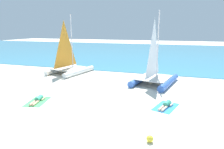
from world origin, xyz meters
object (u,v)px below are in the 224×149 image
Objects in this scene: sailboat_blue at (154,73)px; towel_left at (38,101)px; sailboat_white at (69,65)px; sunbather_right at (166,105)px; towel_right at (166,107)px; beach_ball at (150,139)px; sunbather_left at (38,99)px.

towel_left is (-6.53, -6.62, -0.89)m from sailboat_blue.
sailboat_white reaches higher than sunbather_right.
sunbather_right is at bearing 73.59° from towel_right.
sailboat_blue is at bearing 45.38° from towel_left.
sailboat_blue reaches higher than beach_ball.
sailboat_blue is at bearing 121.23° from sunbather_right.
beach_ball is at bearing -78.96° from sunbather_right.
towel_left is 1.22× the size of sunbather_left.
towel_left is 7.85m from beach_ball.
sunbather_right is (0.02, 0.06, 0.13)m from towel_right.
beach_ball is at bearing -95.20° from towel_right.
sailboat_white is 20.32× the size of beach_ball.
sailboat_white is at bearing 164.36° from sunbather_right.
sailboat_blue reaches higher than towel_right.
towel_right is 1.23× the size of sunbather_right.
sunbather_right is 4.17m from beach_ball.
beach_ball is (-0.39, -4.16, 0.02)m from sunbather_right.
sunbather_left is (-6.55, -6.56, -0.76)m from sailboat_blue.
sailboat_blue is 9.35m from towel_left.
towel_right is 0.14m from sunbather_right.
sunbather_left is 7.89m from beach_ball.
sunbather_left is at bearing -168.79° from towel_right.
sailboat_blue is 3.84× the size of sunbather_left.
sailboat_blue reaches higher than towel_left.
sunbather_right is at bearing 12.11° from towel_left.
towel_right is (7.82, 1.62, 0.00)m from towel_left.
sunbather_right is at bearing -63.59° from sailboat_blue.
beach_ball reaches higher than towel_right.
sailboat_blue reaches higher than sunbather_right.
sailboat_white reaches higher than beach_ball.
sunbather_right is (10.18, -6.37, -0.76)m from sailboat_white.
sunbather_left is 5.32× the size of beach_ball.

